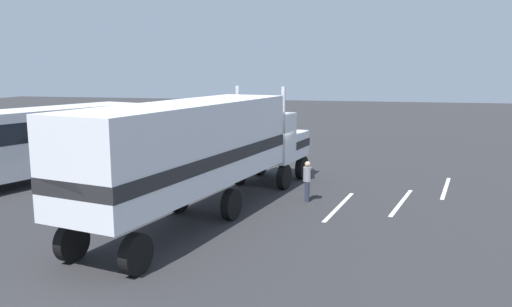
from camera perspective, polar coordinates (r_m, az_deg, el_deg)
The scene contains 7 objects.
ground_plane at distance 23.05m, azimuth 1.27°, elevation -3.49°, with size 120.00×120.00×0.00m, color #2D2D30.
lane_stripe_near at distance 19.61m, azimuth 9.49°, elevation -5.98°, with size 4.40×0.16×0.01m, color silver.
lane_stripe_mid at distance 20.74m, azimuth 16.29°, elevation -5.38°, with size 4.40×0.16×0.01m, color silver.
lane_stripe_far at distance 23.80m, azimuth 20.87°, elevation -3.70°, with size 4.40×0.16×0.01m, color silver.
semi_truck at distance 17.83m, azimuth -5.86°, elevation 0.82°, with size 14.36×5.47×4.50m.
person_bystander at distance 19.99m, azimuth 5.95°, elevation -2.97°, with size 0.34×0.47×1.63m.
parked_bus at distance 25.45m, azimuth -23.72°, elevation 1.68°, with size 11.23×6.02×3.40m.
Camera 1 is at (-21.96, -4.57, 5.28)m, focal length 34.99 mm.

